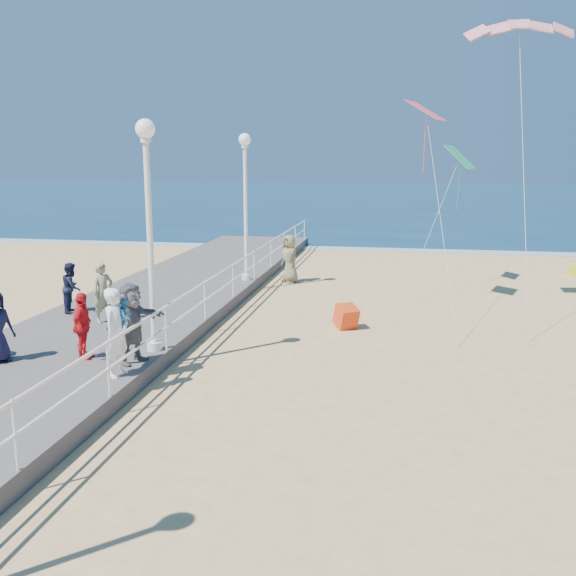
% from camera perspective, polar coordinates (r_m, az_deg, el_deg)
% --- Properties ---
extents(ground, '(160.00, 160.00, 0.00)m').
position_cam_1_polar(ground, '(14.63, 8.33, -8.06)').
color(ground, '#E1B476').
rests_on(ground, ground).
extents(ocean, '(160.00, 90.00, 0.05)m').
position_cam_1_polar(ocean, '(78.94, 10.15, 7.86)').
color(ocean, '#0C2E4B').
rests_on(ocean, ground).
extents(surf_line, '(160.00, 1.20, 0.04)m').
position_cam_1_polar(surf_line, '(34.63, 9.63, 3.35)').
color(surf_line, white).
rests_on(surf_line, ground).
extents(boardwalk, '(5.00, 44.00, 0.40)m').
position_cam_1_polar(boardwalk, '(16.56, -18.67, -5.50)').
color(boardwalk, '#635E5A').
rests_on(boardwalk, ground).
extents(railing, '(0.05, 42.00, 0.55)m').
position_cam_1_polar(railing, '(15.26, -10.84, -2.43)').
color(railing, white).
rests_on(railing, boardwalk).
extents(lamp_post_mid, '(0.44, 0.44, 5.32)m').
position_cam_1_polar(lamp_post_mid, '(14.98, -12.27, 6.62)').
color(lamp_post_mid, white).
rests_on(lamp_post_mid, boardwalk).
extents(lamp_post_far, '(0.44, 0.44, 5.32)m').
position_cam_1_polar(lamp_post_far, '(23.53, -3.81, 8.57)').
color(lamp_post_far, white).
rests_on(lamp_post_far, boardwalk).
extents(woman_holding_toddler, '(0.56, 0.75, 1.87)m').
position_cam_1_polar(woman_holding_toddler, '(13.72, -15.01, -3.83)').
color(woman_holding_toddler, white).
rests_on(woman_holding_toddler, boardwalk).
extents(toddler_held, '(0.35, 0.42, 0.78)m').
position_cam_1_polar(toddler_held, '(13.72, -14.24, -2.49)').
color(toddler_held, teal).
rests_on(toddler_held, boardwalk).
extents(spectator_3, '(0.48, 0.93, 1.52)m').
position_cam_1_polar(spectator_3, '(15.15, -17.82, -3.22)').
color(spectator_3, red).
rests_on(spectator_3, boardwalk).
extents(spectator_5, '(1.11, 1.76, 1.81)m').
position_cam_1_polar(spectator_5, '(14.53, -13.72, -3.04)').
color(spectator_5, '#5D5C62').
rests_on(spectator_5, boardwalk).
extents(spectator_6, '(0.67, 0.73, 1.67)m').
position_cam_1_polar(spectator_6, '(18.30, -16.12, -0.40)').
color(spectator_6, '#969268').
rests_on(spectator_6, boardwalk).
extents(spectator_7, '(0.71, 0.83, 1.47)m').
position_cam_1_polar(spectator_7, '(19.81, -18.67, 0.05)').
color(spectator_7, '#181B36').
rests_on(spectator_7, boardwalk).
extents(beach_walker_c, '(1.07, 1.10, 1.90)m').
position_cam_1_polar(beach_walker_c, '(25.31, 0.16, 2.63)').
color(beach_walker_c, '#7C7B55').
rests_on(beach_walker_c, ground).
extents(box_kite, '(0.85, 0.89, 0.74)m').
position_cam_1_polar(box_kite, '(18.62, 5.19, -2.74)').
color(box_kite, red).
rests_on(box_kite, ground).
extents(kite_parafoil, '(3.15, 0.94, 0.65)m').
position_cam_1_polar(kite_parafoil, '(21.31, 19.93, 21.18)').
color(kite_parafoil, red).
extents(kite_diamond_pink, '(1.41, 1.51, 0.65)m').
position_cam_1_polar(kite_diamond_pink, '(21.39, 12.16, 15.15)').
color(kite_diamond_pink, '#E45454').
extents(kite_diamond_green, '(1.33, 1.53, 0.88)m').
position_cam_1_polar(kite_diamond_green, '(25.38, 15.05, 11.18)').
color(kite_diamond_green, '#25AD65').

